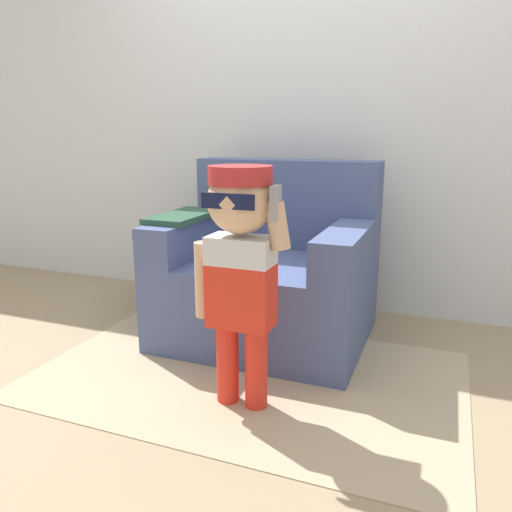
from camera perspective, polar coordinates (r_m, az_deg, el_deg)
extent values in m
plane|color=#998466|center=(2.79, 2.24, -9.24)|extent=(10.00, 10.00, 0.00)
cube|color=silver|center=(3.20, 6.47, 17.48)|extent=(10.00, 0.05, 2.60)
cube|color=#475684|center=(2.71, 1.24, -4.84)|extent=(1.06, 0.89, 0.45)
cube|color=#475684|center=(2.92, 3.58, 6.04)|extent=(1.06, 0.21, 0.50)
cube|color=#475684|center=(2.71, -8.15, 2.13)|extent=(0.19, 0.68, 0.20)
cube|color=#475684|center=(2.41, 10.12, 0.59)|extent=(0.19, 0.68, 0.20)
cube|color=#284C38|center=(2.69, -8.23, 4.53)|extent=(0.23, 0.49, 0.03)
cylinder|color=red|center=(2.11, -3.27, -12.06)|extent=(0.09, 0.09, 0.35)
cylinder|color=red|center=(2.07, 0.03, -12.65)|extent=(0.09, 0.09, 0.35)
cube|color=red|center=(1.97, -1.70, -4.50)|extent=(0.26, 0.15, 0.26)
cube|color=silver|center=(1.92, -1.74, 0.66)|extent=(0.26, 0.15, 0.11)
sphere|color=tan|center=(1.89, -1.78, 6.33)|extent=(0.26, 0.26, 0.26)
cylinder|color=#B22828|center=(1.88, -1.80, 9.22)|extent=(0.24, 0.24, 0.07)
cube|color=#B22828|center=(1.99, -0.49, 8.74)|extent=(0.15, 0.11, 0.01)
cube|color=#0F1433|center=(1.78, -3.27, 6.26)|extent=(0.20, 0.01, 0.06)
cylinder|color=tan|center=(2.03, -5.99, -2.72)|extent=(0.07, 0.07, 0.31)
cylinder|color=tan|center=(1.85, 2.50, 3.44)|extent=(0.10, 0.07, 0.19)
cube|color=gray|center=(1.82, 2.24, 6.03)|extent=(0.02, 0.07, 0.13)
cylinder|color=#333333|center=(3.29, -10.54, -5.61)|extent=(0.22, 0.22, 0.02)
cylinder|color=#333333|center=(3.23, -10.71, -1.94)|extent=(0.06, 0.06, 0.46)
cylinder|color=#333333|center=(3.17, -10.91, 2.20)|extent=(0.34, 0.34, 0.02)
cube|color=tan|center=(2.38, -0.99, -13.39)|extent=(1.92, 1.22, 0.01)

